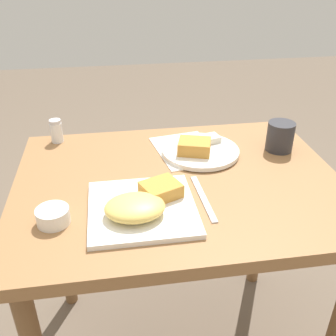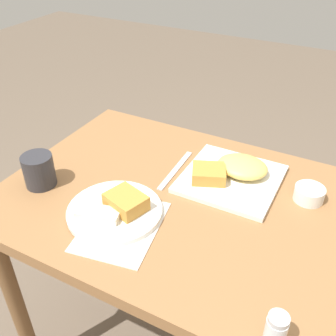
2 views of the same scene
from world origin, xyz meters
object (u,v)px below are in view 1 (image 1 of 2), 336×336
Objects in this scene: plate_square_near at (142,205)px; coffee_mug at (280,136)px; butter_knife at (203,198)px; sauce_ramekin at (53,216)px; salt_shaker at (57,132)px; plate_oval_far at (199,149)px.

plate_square_near is 2.84× the size of coffee_mug.
sauce_ramekin is at bearing 94.68° from butter_knife.
coffee_mug reaches higher than salt_shaker.
plate_oval_far is 0.25m from butter_knife.
sauce_ramekin is 0.38m from butter_knife.
coffee_mug reaches higher than plate_square_near.
coffee_mug is at bearing -13.51° from salt_shaker.
plate_square_near is at bearing -149.84° from coffee_mug.
plate_square_near is at bearing -61.38° from salt_shaker.
sauce_ramekin is at bearing -177.68° from plate_square_near.
butter_knife is (0.41, -0.41, -0.03)m from salt_shaker.
butter_knife is at bearing 12.35° from plate_square_near.
salt_shaker is (-0.45, 0.16, 0.02)m from plate_oval_far.
salt_shaker reaches higher than butter_knife.
salt_shaker is 0.58m from butter_knife.
plate_square_near is 0.51m from salt_shaker.
plate_square_near is 0.55m from coffee_mug.
plate_oval_far is at bearing -12.34° from butter_knife.
plate_square_near is 3.34× the size of sauce_ramekin.
plate_square_near is 1.09× the size of plate_oval_far.
salt_shaker is at bearing 160.25° from plate_oval_far.
butter_knife is at bearing 6.73° from sauce_ramekin.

